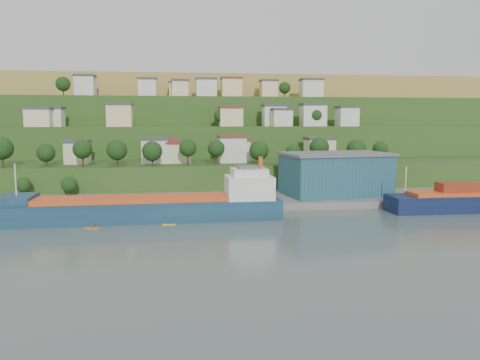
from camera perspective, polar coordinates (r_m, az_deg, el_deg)
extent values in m
plane|color=#4B5B58|center=(109.43, -6.20, -5.61)|extent=(500.00, 500.00, 0.00)
cube|color=slate|center=(138.67, 1.80, -2.85)|extent=(220.00, 26.00, 4.00)
cube|color=#284719|center=(164.50, -6.69, -1.30)|extent=(260.00, 32.00, 20.00)
cube|color=#284719|center=(194.23, -6.84, -0.01)|extent=(280.00, 32.00, 44.00)
cube|color=#284719|center=(224.02, -6.95, 0.95)|extent=(300.00, 32.00, 70.00)
cube|color=olive|center=(297.69, -7.13, 2.48)|extent=(360.00, 120.00, 96.00)
cube|color=beige|center=(165.79, -19.20, 3.11)|extent=(7.51, 7.60, 7.01)
cube|color=#3F3F44|center=(165.59, -19.25, 4.47)|extent=(8.11, 8.20, 0.90)
cube|color=silver|center=(162.20, -10.26, 3.45)|extent=(8.93, 8.74, 7.79)
cube|color=#3F3F44|center=(161.98, -10.29, 4.98)|extent=(9.53, 9.34, 0.90)
cube|color=silver|center=(162.93, -9.41, 3.40)|extent=(9.39, 7.18, 7.34)
cube|color=brown|center=(162.71, -9.43, 4.85)|extent=(9.99, 7.78, 0.90)
cube|color=beige|center=(161.69, -7.46, 3.26)|extent=(8.03, 7.71, 6.48)
cube|color=brown|center=(161.48, -7.48, 4.56)|extent=(8.63, 8.31, 0.90)
cube|color=silver|center=(161.62, -0.95, 3.67)|extent=(9.03, 8.24, 8.46)
cube|color=brown|center=(161.40, -0.96, 5.32)|extent=(9.63, 8.84, 0.90)
cube|color=silver|center=(165.86, -0.53, 3.54)|extent=(9.72, 7.18, 7.18)
cube|color=brown|center=(165.65, -0.53, 4.93)|extent=(10.32, 7.78, 0.90)
cube|color=beige|center=(175.61, 9.66, 3.67)|extent=(9.77, 8.70, 7.38)
cube|color=#3F3F44|center=(175.41, 9.69, 5.02)|extent=(10.37, 9.30, 0.90)
cube|color=beige|center=(195.96, -23.28, 6.94)|extent=(9.35, 7.74, 6.55)
cube|color=#3F3F44|center=(196.02, -23.33, 8.03)|extent=(9.95, 8.34, 0.90)
cube|color=silver|center=(200.58, -21.78, 7.05)|extent=(7.34, 7.42, 6.89)
cube|color=#3F3F44|center=(200.64, -21.83, 8.16)|extent=(7.94, 8.02, 0.90)
cube|color=beige|center=(189.12, -14.45, 7.56)|extent=(9.40, 7.31, 8.25)
cube|color=#3F3F44|center=(189.23, -14.49, 8.95)|extent=(10.00, 7.91, 0.90)
cube|color=beige|center=(197.39, -1.17, 7.63)|extent=(9.16, 7.98, 7.37)
cube|color=brown|center=(197.47, -1.17, 8.83)|extent=(9.76, 8.58, 0.90)
cube|color=silver|center=(199.89, -0.91, 7.67)|extent=(8.14, 7.02, 7.68)
cube|color=#3F3F44|center=(199.97, -0.91, 8.90)|extent=(8.74, 7.62, 0.90)
cube|color=silver|center=(201.01, 4.18, 7.74)|extent=(9.37, 7.28, 8.27)
cube|color=#3F3F44|center=(201.11, 4.19, 9.04)|extent=(9.97, 7.88, 0.90)
cube|color=silver|center=(195.21, 5.05, 7.49)|extent=(7.79, 8.63, 6.54)
cube|color=#3F3F44|center=(195.27, 5.06, 8.58)|extent=(8.39, 9.23, 0.90)
cube|color=silver|center=(199.69, 8.89, 7.72)|extent=(9.97, 7.30, 8.62)
cube|color=#3F3F44|center=(199.80, 8.91, 9.09)|extent=(10.57, 7.90, 0.90)
cube|color=silver|center=(203.18, 12.91, 7.47)|extent=(8.08, 7.55, 7.59)
cube|color=#3F3F44|center=(203.26, 12.95, 8.67)|extent=(8.68, 8.15, 0.90)
cube|color=silver|center=(225.96, -18.35, 10.72)|extent=(8.45, 8.41, 8.94)
cube|color=#3F3F44|center=(226.35, -18.40, 11.96)|extent=(9.05, 9.01, 0.90)
cube|color=silver|center=(226.24, -11.22, 10.85)|extent=(8.28, 7.71, 8.22)
cube|color=#3F3F44|center=(226.58, -11.24, 12.00)|extent=(8.88, 8.31, 0.90)
cube|color=silver|center=(227.98, -7.53, 10.72)|extent=(8.39, 8.44, 6.90)
cube|color=brown|center=(228.26, -7.55, 11.70)|extent=(8.99, 9.04, 0.90)
cube|color=beige|center=(221.90, -7.30, 10.88)|extent=(7.50, 8.35, 7.31)
cube|color=#3F3F44|center=(222.21, -7.32, 11.93)|extent=(8.10, 8.95, 0.90)
cube|color=silver|center=(220.57, -4.14, 11.03)|extent=(9.26, 7.86, 7.99)
cube|color=#3F3F44|center=(220.91, -4.15, 12.18)|extent=(9.86, 8.46, 0.90)
cube|color=beige|center=(224.22, -1.06, 11.08)|extent=(9.32, 7.20, 8.74)
cube|color=brown|center=(224.60, -1.06, 12.30)|extent=(9.92, 7.80, 0.90)
cube|color=beige|center=(230.29, 3.50, 10.88)|extent=(7.67, 7.22, 8.06)
cube|color=#3F3F44|center=(230.62, 3.51, 11.99)|extent=(8.27, 7.82, 0.90)
cube|color=silver|center=(229.30, 8.66, 10.86)|extent=(9.95, 7.82, 8.30)
cube|color=#3F3F44|center=(229.65, 8.68, 12.00)|extent=(10.55, 8.42, 0.90)
cylinder|color=#382619|center=(160.91, -26.98, 2.07)|extent=(0.50, 0.50, 3.98)
sphere|color=black|center=(160.66, -27.06, 3.46)|extent=(6.95, 6.95, 6.95)
cylinder|color=#382619|center=(158.51, -22.53, 2.01)|extent=(0.50, 0.50, 2.75)
sphere|color=black|center=(158.30, -22.58, 3.06)|extent=(5.60, 5.60, 5.60)
cylinder|color=#382619|center=(153.83, -18.60, 2.26)|extent=(0.50, 0.50, 3.88)
sphere|color=black|center=(153.59, -18.66, 3.59)|extent=(5.98, 5.98, 5.98)
cylinder|color=#382619|center=(151.17, -14.73, 2.24)|extent=(0.50, 0.50, 3.47)
sphere|color=black|center=(150.92, -14.77, 3.56)|extent=(6.40, 6.40, 6.40)
cylinder|color=#382619|center=(150.33, -10.63, 2.24)|extent=(0.50, 0.50, 3.03)
sphere|color=black|center=(150.09, -10.66, 3.48)|extent=(6.36, 6.36, 6.36)
cylinder|color=#382619|center=(151.99, -6.36, 2.56)|extent=(0.50, 0.50, 4.03)
sphere|color=black|center=(151.75, -6.38, 3.90)|extent=(5.61, 5.61, 5.61)
cylinder|color=#382619|center=(153.35, -2.90, 2.59)|extent=(0.50, 0.50, 3.80)
sphere|color=black|center=(153.11, -2.91, 3.87)|extent=(5.51, 5.51, 5.51)
cylinder|color=#382619|center=(155.04, 2.31, 2.45)|extent=(0.50, 0.50, 2.71)
sphere|color=black|center=(154.81, 2.32, 3.60)|extent=(6.45, 6.45, 6.45)
cylinder|color=#382619|center=(156.18, 6.51, 2.46)|extent=(0.50, 0.50, 2.81)
sphere|color=black|center=(155.98, 6.52, 3.47)|extent=(4.89, 4.89, 4.89)
cylinder|color=#382619|center=(157.82, 9.62, 2.64)|extent=(0.50, 0.50, 3.82)
sphere|color=black|center=(157.58, 9.64, 3.98)|extent=(6.48, 6.48, 6.48)
cylinder|color=#382619|center=(161.37, 13.96, 2.50)|extent=(0.50, 0.50, 3.11)
sphere|color=black|center=(161.14, 14.00, 3.68)|extent=(6.51, 6.51, 6.51)
cylinder|color=#382619|center=(166.59, 16.68, 2.59)|extent=(0.50, 0.50, 3.37)
sphere|color=black|center=(166.39, 16.72, 3.66)|extent=(5.11, 5.11, 5.11)
cylinder|color=#382619|center=(199.09, -22.82, 6.43)|extent=(0.50, 0.50, 2.94)
sphere|color=black|center=(199.10, -22.86, 7.31)|extent=(5.80, 5.80, 5.80)
cylinder|color=#382619|center=(197.66, 9.21, 6.93)|extent=(0.50, 0.50, 3.16)
sphere|color=black|center=(197.67, 9.23, 7.80)|extent=(5.19, 5.19, 5.19)
cylinder|color=#382619|center=(230.63, -18.25, 9.94)|extent=(0.50, 0.50, 3.28)
sphere|color=black|center=(230.81, -18.28, 10.66)|extent=(4.71, 4.71, 4.71)
cylinder|color=#382619|center=(228.18, 5.46, 10.31)|extent=(0.50, 0.50, 3.44)
sphere|color=black|center=(228.38, 5.47, 11.12)|extent=(5.53, 5.53, 5.53)
cylinder|color=#382619|center=(222.20, -20.73, 9.99)|extent=(0.50, 0.50, 3.53)
sphere|color=black|center=(222.43, -20.77, 10.89)|extent=(6.37, 6.37, 6.37)
cylinder|color=#382619|center=(196.98, -2.41, 6.99)|extent=(0.50, 0.50, 2.99)
sphere|color=black|center=(196.99, -2.42, 7.84)|extent=(5.22, 5.22, 5.22)
cube|color=#122A45|center=(117.32, -11.50, -4.12)|extent=(67.22, 11.90, 6.70)
cube|color=#D34C1C|center=(116.78, -12.48, -2.25)|extent=(49.95, 9.63, 1.15)
cube|color=#122A45|center=(122.29, -25.57, -2.18)|extent=(7.87, 10.69, 1.91)
cube|color=silver|center=(117.32, 1.12, -0.90)|extent=(11.68, 9.81, 5.74)
cube|color=silver|center=(116.84, 1.13, 0.96)|extent=(8.77, 7.83, 1.91)
cube|color=#595B5E|center=(116.72, 1.13, 1.57)|extent=(5.86, 5.86, 0.57)
cylinder|color=#D34C1C|center=(117.08, 2.52, 2.15)|extent=(1.17, 1.17, 2.87)
cylinder|color=silver|center=(121.67, -25.69, 0.04)|extent=(0.35, 0.35, 7.66)
cube|color=silver|center=(121.77, -24.23, -3.15)|extent=(13.62, 11.09, 0.24)
cylinder|color=silver|center=(131.07, 19.56, 0.15)|extent=(0.31, 0.31, 6.66)
cube|color=maroon|center=(138.96, 25.12, -0.77)|extent=(11.49, 4.93, 2.47)
cube|color=#1D5058|center=(144.08, 11.52, 0.61)|extent=(32.14, 21.86, 12.00)
cube|color=#595B5E|center=(143.51, 11.59, 3.14)|extent=(33.27, 22.99, 0.80)
cube|color=silver|center=(135.29, -24.29, -3.05)|extent=(4.28, 2.17, 0.82)
cube|color=orange|center=(111.41, -17.57, -5.61)|extent=(3.46, 1.47, 0.26)
sphere|color=#3F3F44|center=(111.32, -17.58, -5.39)|extent=(0.60, 0.60, 0.60)
cube|color=yellow|center=(111.23, -8.64, -5.38)|extent=(3.18, 1.07, 0.24)
sphere|color=#3F3F44|center=(111.15, -8.65, -5.18)|extent=(0.55, 0.55, 0.55)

